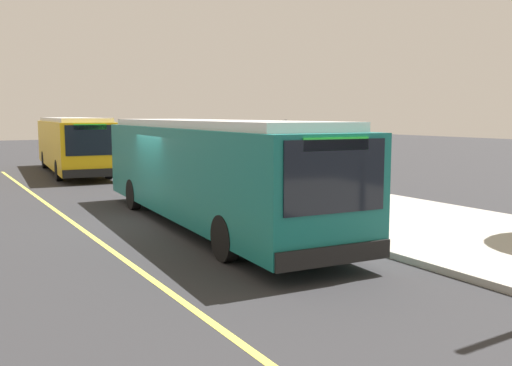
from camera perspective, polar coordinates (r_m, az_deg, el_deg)
ground_plane at (r=16.97m, az=-9.99°, el=-3.74°), size 120.00×120.00×0.00m
sidewalk_curb at (r=19.80m, az=6.52°, el=-1.95°), size 44.00×6.40×0.15m
lane_stripe_center at (r=16.35m, az=-17.26°, el=-4.33°), size 36.00×0.14×0.01m
transit_bus_main at (r=15.76m, az=-4.79°, el=1.48°), size 12.46×3.30×2.95m
transit_bus_second at (r=31.85m, az=-17.91°, el=3.86°), size 11.91×3.55×2.95m
bus_shelter at (r=20.06m, az=5.33°, el=3.47°), size 2.90×1.60×2.48m
waiting_bench at (r=19.73m, az=5.93°, el=-0.34°), size 1.60×0.48×0.95m
route_sign_post at (r=17.07m, az=2.96°, el=3.04°), size 0.44×0.08×2.80m
pedestrian_commuter at (r=16.61m, az=8.65°, el=-0.04°), size 0.24×0.40×1.69m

